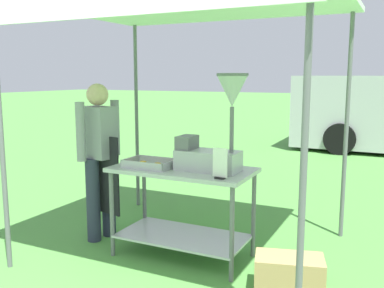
# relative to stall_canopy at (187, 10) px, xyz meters

# --- Properties ---
(ground_plane) EXTENTS (70.00, 70.00, 0.00)m
(ground_plane) POSITION_rel_stall_canopy_xyz_m (-0.04, 4.75, -2.27)
(ground_plane) COLOR #519342
(stall_canopy) EXTENTS (2.75, 2.29, 2.36)m
(stall_canopy) POSITION_rel_stall_canopy_xyz_m (0.00, 0.00, 0.00)
(stall_canopy) COLOR slate
(stall_canopy) RESTS_ON ground
(donut_cart) EXTENTS (1.30, 0.67, 0.85)m
(donut_cart) POSITION_rel_stall_canopy_xyz_m (-0.00, -0.10, -1.66)
(donut_cart) COLOR #B7B7BC
(donut_cart) RESTS_ON ground
(donut_tray) EXTENTS (0.45, 0.31, 0.07)m
(donut_tray) POSITION_rel_stall_canopy_xyz_m (-0.30, -0.19, -1.40)
(donut_tray) COLOR #B7B7BC
(donut_tray) RESTS_ON donut_cart
(donut_fryer) EXTENTS (0.63, 0.28, 0.86)m
(donut_fryer) POSITION_rel_stall_canopy_xyz_m (0.32, -0.09, -1.08)
(donut_fryer) COLOR #B7B7BC
(donut_fryer) RESTS_ON donut_cart
(menu_sign) EXTENTS (0.13, 0.05, 0.26)m
(menu_sign) POSITION_rel_stall_canopy_xyz_m (0.47, -0.34, -1.31)
(menu_sign) COLOR black
(menu_sign) RESTS_ON donut_cart
(vendor) EXTENTS (0.47, 0.54, 1.61)m
(vendor) POSITION_rel_stall_canopy_xyz_m (-0.97, -0.06, -1.36)
(vendor) COLOR #2D3347
(vendor) RESTS_ON ground
(supply_crate) EXTENTS (0.59, 0.43, 0.29)m
(supply_crate) POSITION_rel_stall_canopy_xyz_m (1.07, -0.35, -2.12)
(supply_crate) COLOR tan
(supply_crate) RESTS_ON ground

